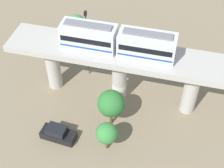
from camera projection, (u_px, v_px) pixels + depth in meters
ground_plane at (119, 96)px, 44.33m from camera, size 120.00×120.00×0.00m
viaduct at (120, 64)px, 40.13m from camera, size 5.20×28.00×7.89m
train at (117, 41)px, 37.70m from camera, size 2.64×13.55×3.24m
parked_car_black at (58, 134)px, 39.03m from camera, size 2.15×4.34×1.76m
tree_near_viaduct at (111, 104)px, 38.56m from camera, size 3.32×3.32×5.32m
tree_mid_lot at (76, 24)px, 50.23m from camera, size 3.03×3.03×5.03m
tree_far_corner at (107, 133)px, 36.56m from camera, size 2.52×2.52×4.07m
signal_post at (87, 42)px, 43.47m from camera, size 0.44×0.28×10.49m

